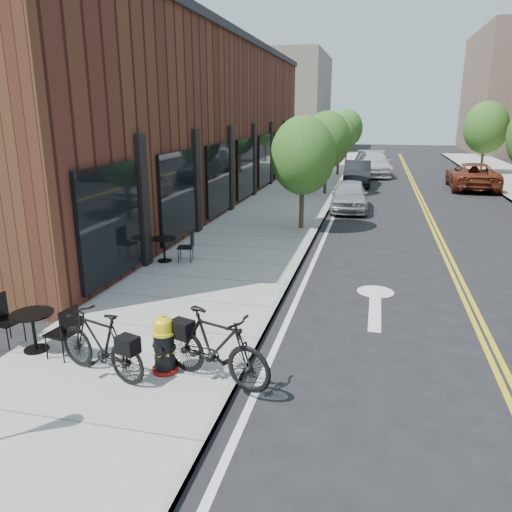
% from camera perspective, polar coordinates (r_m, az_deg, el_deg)
% --- Properties ---
extents(ground, '(120.00, 120.00, 0.00)m').
position_cam_1_polar(ground, '(9.10, 0.44, -10.05)').
color(ground, black).
rests_on(ground, ground).
extents(sidewalk_near, '(4.00, 70.00, 0.12)m').
position_cam_1_polar(sidewalk_near, '(18.79, 1.38, 3.96)').
color(sidewalk_near, '#9E9B93').
rests_on(sidewalk_near, ground).
extents(building_near, '(5.00, 28.00, 7.00)m').
position_cam_1_polar(building_near, '(23.49, -7.57, 14.72)').
color(building_near, '#461E16').
rests_on(building_near, ground).
extents(bg_building_left, '(8.00, 14.00, 10.00)m').
position_cam_1_polar(bg_building_left, '(56.83, 3.66, 17.07)').
color(bg_building_left, '#726656').
rests_on(bg_building_left, ground).
extents(tree_near_a, '(2.20, 2.20, 3.81)m').
position_cam_1_polar(tree_near_a, '(17.19, 5.38, 11.34)').
color(tree_near_a, '#382B1E').
rests_on(tree_near_a, sidewalk_near).
extents(tree_near_b, '(2.30, 2.30, 3.98)m').
position_cam_1_polar(tree_near_b, '(25.11, 8.09, 12.99)').
color(tree_near_b, '#382B1E').
rests_on(tree_near_b, sidewalk_near).
extents(tree_near_c, '(2.10, 2.10, 3.67)m').
position_cam_1_polar(tree_near_c, '(33.08, 9.49, 13.33)').
color(tree_near_c, '#382B1E').
rests_on(tree_near_c, sidewalk_near).
extents(tree_near_d, '(2.40, 2.40, 4.11)m').
position_cam_1_polar(tree_near_d, '(41.05, 10.38, 14.15)').
color(tree_near_d, '#382B1E').
rests_on(tree_near_d, sidewalk_near).
extents(tree_far_c, '(2.80, 2.80, 4.62)m').
position_cam_1_polar(tree_far_c, '(36.60, 24.81, 13.18)').
color(tree_far_c, '#382B1E').
rests_on(tree_far_c, sidewalk_far).
extents(fire_hydrant, '(0.44, 0.44, 0.94)m').
position_cam_1_polar(fire_hydrant, '(7.92, -10.46, -9.96)').
color(fire_hydrant, maroon).
rests_on(fire_hydrant, sidewalk_near).
extents(bicycle_left, '(1.83, 1.02, 1.06)m').
position_cam_1_polar(bicycle_left, '(8.00, -17.36, -9.52)').
color(bicycle_left, black).
rests_on(bicycle_left, sidewalk_near).
extents(bicycle_right, '(1.97, 1.10, 1.14)m').
position_cam_1_polar(bicycle_right, '(7.48, -4.65, -10.32)').
color(bicycle_right, black).
rests_on(bicycle_right, sidewalk_near).
extents(bistro_set_b, '(1.67, 0.81, 0.88)m').
position_cam_1_polar(bistro_set_b, '(9.24, -24.10, -7.30)').
color(bistro_set_b, black).
rests_on(bistro_set_b, sidewalk_near).
extents(bistro_set_c, '(1.60, 0.79, 0.84)m').
position_cam_1_polar(bistro_set_c, '(13.66, -10.47, 1.12)').
color(bistro_set_c, black).
rests_on(bistro_set_c, sidewalk_near).
extents(parked_car_a, '(1.68, 3.83, 1.28)m').
position_cam_1_polar(parked_car_a, '(21.54, 10.62, 6.83)').
color(parked_car_a, '#929599').
rests_on(parked_car_a, ground).
extents(parked_car_b, '(1.60, 4.23, 1.38)m').
position_cam_1_polar(parked_car_b, '(29.16, 11.49, 9.25)').
color(parked_car_b, black).
rests_on(parked_car_b, ground).
extents(parked_car_c, '(2.56, 5.45, 1.54)m').
position_cam_1_polar(parked_car_c, '(34.05, 13.22, 10.22)').
color(parked_car_c, silver).
rests_on(parked_car_c, ground).
extents(parked_car_far, '(2.50, 5.18, 1.42)m').
position_cam_1_polar(parked_car_far, '(29.60, 23.48, 8.39)').
color(parked_car_far, maroon).
rests_on(parked_car_far, ground).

